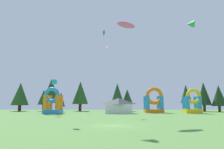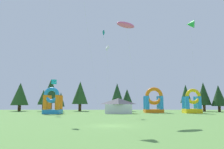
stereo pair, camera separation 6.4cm
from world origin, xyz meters
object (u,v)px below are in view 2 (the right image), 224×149
festival_tent (118,106)px  kite_teal_diamond (103,33)px  inflatable_red_slide (153,103)px  kite_green_delta (190,24)px  kite_white_diamond (107,48)px  kite_cyan_box (54,82)px  inflatable_orange_dome (52,104)px  inflatable_blue_arch (192,104)px  kite_pink_parafoil (125,25)px

festival_tent → kite_teal_diamond: bearing=-131.9°
inflatable_red_slide → kite_green_delta: bearing=-71.2°
kite_green_delta → kite_white_diamond: 19.41m
kite_cyan_box → kite_teal_diamond: size_ratio=0.39×
inflatable_red_slide → inflatable_orange_dome: (-27.34, -5.92, -0.21)m
kite_cyan_box → kite_white_diamond: kite_white_diamond is taller
kite_white_diamond → inflatable_orange_dome: size_ratio=2.35×
inflatable_blue_arch → kite_teal_diamond: bearing=-166.1°
kite_pink_parafoil → kite_cyan_box: size_ratio=2.03×
kite_white_diamond → inflatable_orange_dome: 20.62m
kite_pink_parafoil → inflatable_blue_arch: 33.63m
kite_teal_diamond → festival_tent: (3.95, 4.40, -18.50)m
kite_cyan_box → kite_white_diamond: (12.40, -1.64, 7.60)m
kite_teal_diamond → inflatable_orange_dome: 22.46m
kite_pink_parafoil → inflatable_orange_dome: (-17.77, 20.73, -13.50)m
kite_teal_diamond → kite_green_delta: bearing=-20.3°
kite_cyan_box → festival_tent: 17.94m
kite_green_delta → inflatable_blue_arch: 22.58m
kite_white_diamond → inflatable_orange_dome: bearing=151.4°
inflatable_blue_arch → inflatable_red_slide: size_ratio=0.92×
kite_pink_parafoil → kite_cyan_box: kite_pink_parafoil is taller
kite_pink_parafoil → inflatable_red_slide: 31.28m
kite_pink_parafoil → festival_tent: 26.24m
kite_cyan_box → inflatable_red_slide: kite_cyan_box is taller
inflatable_red_slide → kite_pink_parafoil: bearing=-109.7°
kite_pink_parafoil → kite_teal_diamond: bearing=104.6°
kite_green_delta → inflatable_orange_dome: (-32.86, 10.26, -17.62)m
kite_white_diamond → inflatable_blue_arch: (23.09, 10.80, -12.81)m
kite_pink_parafoil → inflatable_red_slide: kite_pink_parafoil is taller
kite_white_diamond → inflatable_blue_arch: bearing=25.1°
kite_teal_diamond → kite_cyan_box: bearing=-164.3°
kite_cyan_box → inflatable_red_slide: (25.50, 12.06, -4.92)m
kite_white_diamond → inflatable_red_slide: bearing=46.3°
kite_pink_parafoil → inflatable_blue_arch: bearing=50.5°
kite_cyan_box → festival_tent: bearing=26.4°
inflatable_blue_arch → inflatable_red_slide: bearing=163.8°
kite_white_diamond → kite_teal_diamond: kite_teal_diamond is taller
inflatable_blue_arch → inflatable_red_slide: (-9.99, 2.90, 0.28)m
kite_cyan_box → kite_white_diamond: 14.64m
inflatable_orange_dome → festival_tent: bearing=4.8°
kite_green_delta → kite_white_diamond: bearing=172.4°
kite_cyan_box → inflatable_red_slide: size_ratio=1.14×
kite_pink_parafoil → inflatable_red_slide: size_ratio=2.31×
kite_white_diamond → festival_tent: size_ratio=2.28×
kite_green_delta → kite_teal_diamond: size_ratio=0.99×
festival_tent → inflatable_red_slide: bearing=23.6°
kite_pink_parafoil → festival_tent: kite_pink_parafoil is taller
kite_teal_diamond → kite_white_diamond: bearing=-77.2°
kite_teal_diamond → inflatable_blue_arch: 30.76m
inflatable_orange_dome → kite_teal_diamond: bearing=-12.7°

